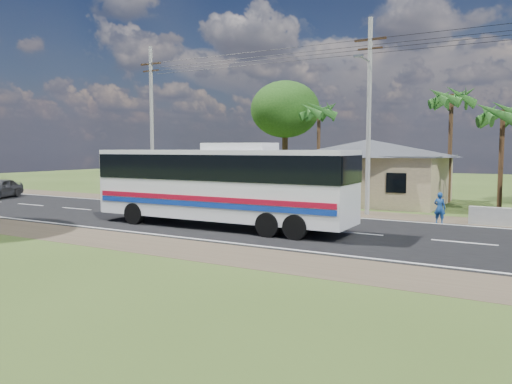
% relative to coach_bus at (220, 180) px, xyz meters
% --- Properties ---
extents(ground, '(120.00, 120.00, 0.00)m').
position_rel_coach_bus_xyz_m(ground, '(1.63, 1.59, -2.30)').
color(ground, '#344B1B').
rests_on(ground, ground).
extents(road, '(120.00, 16.00, 0.03)m').
position_rel_coach_bus_xyz_m(road, '(1.63, 1.59, -2.29)').
color(road, black).
rests_on(road, ground).
extents(house, '(12.40, 10.00, 5.00)m').
position_rel_coach_bus_xyz_m(house, '(2.63, 14.59, 0.35)').
color(house, tan).
rests_on(house, ground).
extents(utility_poles, '(32.80, 2.22, 11.00)m').
position_rel_coach_bus_xyz_m(utility_poles, '(4.29, 8.08, 3.47)').
color(utility_poles, '#9E9E99').
rests_on(utility_poles, ground).
extents(palm_near, '(2.80, 2.80, 6.70)m').
position_rel_coach_bus_xyz_m(palm_near, '(11.13, 12.59, 3.41)').
color(palm_near, '#47301E').
rests_on(palm_near, ground).
extents(palm_mid, '(2.80, 2.80, 8.20)m').
position_rel_coach_bus_xyz_m(palm_mid, '(7.63, 17.09, 4.86)').
color(palm_mid, '#47301E').
rests_on(palm_mid, ground).
extents(palm_far, '(2.80, 2.80, 7.70)m').
position_rel_coach_bus_xyz_m(palm_far, '(-2.37, 17.59, 4.38)').
color(palm_far, '#47301E').
rests_on(palm_far, ground).
extents(tree_behind_house, '(6.00, 6.00, 9.61)m').
position_rel_coach_bus_xyz_m(tree_behind_house, '(-6.37, 19.59, 4.82)').
color(tree_behind_house, '#47301E').
rests_on(tree_behind_house, ground).
extents(coach_bus, '(12.98, 2.96, 4.02)m').
position_rel_coach_bus_xyz_m(coach_bus, '(0.00, 0.00, 0.00)').
color(coach_bus, silver).
rests_on(coach_bus, ground).
extents(motorcycle, '(1.85, 1.10, 0.92)m').
position_rel_coach_bus_xyz_m(motorcycle, '(0.71, 6.92, -1.84)').
color(motorcycle, black).
rests_on(motorcycle, ground).
extents(person, '(0.64, 0.47, 1.59)m').
position_rel_coach_bus_xyz_m(person, '(8.85, 6.46, -1.50)').
color(person, navy).
rests_on(person, ground).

